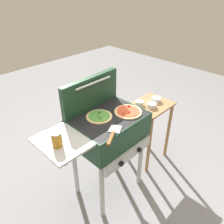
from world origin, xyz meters
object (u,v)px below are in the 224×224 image
object	(u,v)px
sauce_jar	(57,139)
prep_table	(150,121)
pizza_pepperoni	(128,111)
topping_bowl_far	(139,103)
topping_bowl_near	(152,105)
topping_bowl_middle	(156,100)
grill	(107,130)
spatula	(113,134)
pizza_veggie	(99,116)

from	to	relation	value
sauce_jar	prep_table	distance (m)	1.26
pizza_pepperoni	topping_bowl_far	bearing A→B (deg)	23.37
sauce_jar	topping_bowl_near	bearing A→B (deg)	-0.98
prep_table	topping_bowl_middle	distance (m)	0.25
pizza_pepperoni	topping_bowl_far	size ratio (longest dim) A/B	2.69
grill	sauce_jar	bearing A→B (deg)	-178.10
spatula	topping_bowl_far	world-z (taller)	spatula
pizza_pepperoni	topping_bowl_near	bearing A→B (deg)	5.58
sauce_jar	spatula	xyz separation A→B (m)	(0.36, -0.20, -0.05)
grill	prep_table	bearing A→B (deg)	0.37
sauce_jar	prep_table	world-z (taller)	sauce_jar
topping_bowl_middle	spatula	bearing A→B (deg)	-166.55
grill	topping_bowl_far	xyz separation A→B (m)	(0.57, 0.09, 0.02)
pizza_veggie	pizza_pepperoni	distance (m)	0.27
topping_bowl_near	topping_bowl_far	bearing A→B (deg)	111.79
sauce_jar	topping_bowl_near	xyz separation A→B (m)	(1.13, -0.02, -0.18)
sauce_jar	topping_bowl_near	size ratio (longest dim) A/B	1.23
grill	topping_bowl_near	world-z (taller)	grill
grill	pizza_pepperoni	world-z (taller)	pizza_pepperoni
spatula	prep_table	bearing A→B (deg)	14.80
prep_table	topping_bowl_far	bearing A→B (deg)	140.76
spatula	topping_bowl_near	distance (m)	0.80
sauce_jar	prep_table	bearing A→B (deg)	1.04
pizza_pepperoni	topping_bowl_middle	size ratio (longest dim) A/B	2.40
pizza_pepperoni	topping_bowl_middle	distance (m)	0.60
sauce_jar	topping_bowl_middle	size ratio (longest dim) A/B	1.13
pizza_veggie	topping_bowl_far	world-z (taller)	pizza_veggie
pizza_veggie	topping_bowl_near	world-z (taller)	pizza_veggie
prep_table	pizza_pepperoni	bearing A→B (deg)	-170.34
sauce_jar	spatula	bearing A→B (deg)	-28.32
topping_bowl_middle	prep_table	bearing A→B (deg)	179.82
topping_bowl_near	topping_bowl_middle	distance (m)	0.14
pizza_veggie	topping_bowl_far	xyz separation A→B (m)	(0.62, 0.04, -0.13)
pizza_veggie	spatula	distance (m)	0.28
prep_table	topping_bowl_near	bearing A→B (deg)	-142.39
pizza_veggie	prep_table	size ratio (longest dim) A/B	0.30
spatula	sauce_jar	bearing A→B (deg)	151.68
topping_bowl_middle	topping_bowl_near	bearing A→B (deg)	-163.67
prep_table	topping_bowl_far	size ratio (longest dim) A/B	8.23
pizza_veggie	spatula	size ratio (longest dim) A/B	0.88
pizza_pepperoni	grill	bearing A→B (deg)	156.67
prep_table	topping_bowl_near	size ratio (longest dim) A/B	8.01
pizza_pepperoni	topping_bowl_near	distance (m)	0.46
pizza_veggie	prep_table	xyz separation A→B (m)	(0.72, -0.04, -0.37)
topping_bowl_near	topping_bowl_far	world-z (taller)	same
grill	topping_bowl_near	distance (m)	0.62
spatula	topping_bowl_near	size ratio (longest dim) A/B	2.71
pizza_pepperoni	prep_table	bearing A→B (deg)	9.66
spatula	topping_bowl_near	bearing A→B (deg)	12.92
pizza_veggie	topping_bowl_far	bearing A→B (deg)	3.95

